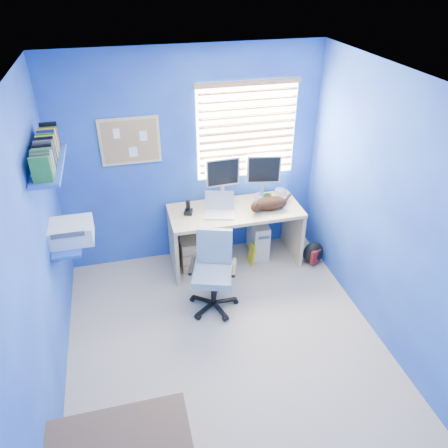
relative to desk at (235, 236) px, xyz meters
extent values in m
cube|color=tan|center=(-0.44, -1.26, -0.37)|extent=(3.00, 3.20, 0.00)
cube|color=white|center=(-0.44, -1.26, 2.13)|extent=(3.00, 3.20, 0.00)
cube|color=#2033A0|center=(-0.44, 0.34, 0.88)|extent=(3.00, 0.01, 2.50)
cube|color=#2033A0|center=(-0.44, -2.86, 0.88)|extent=(3.00, 0.01, 2.50)
cube|color=#2033A0|center=(-1.94, -1.26, 0.88)|extent=(0.01, 3.20, 2.50)
cube|color=#2033A0|center=(1.06, -1.26, 0.88)|extent=(0.01, 3.20, 2.50)
cube|color=#D6B77A|center=(0.00, 0.00, 0.00)|extent=(1.53, 0.65, 0.74)
cube|color=silver|center=(-0.21, -0.07, 0.48)|extent=(0.39, 0.34, 0.22)
cube|color=silver|center=(-0.09, 0.26, 0.64)|extent=(0.41, 0.14, 0.54)
cube|color=silver|center=(0.39, 0.22, 0.64)|extent=(0.42, 0.19, 0.54)
cube|color=black|center=(-0.54, 0.04, 0.45)|extent=(0.12, 0.13, 0.17)
imported|color=#277027|center=(0.41, 0.07, 0.42)|extent=(0.10, 0.09, 0.10)
cylinder|color=silver|center=(0.63, 0.22, 0.41)|extent=(0.13, 0.13, 0.07)
ellipsoid|color=black|center=(0.40, -0.08, 0.44)|extent=(0.44, 0.32, 0.14)
cube|color=beige|center=(0.34, 0.13, -0.14)|extent=(0.21, 0.45, 0.45)
cube|color=tan|center=(-0.48, 0.01, -0.17)|extent=(0.35, 0.28, 0.41)
cube|color=yellow|center=(0.20, -0.07, -0.25)|extent=(0.03, 0.17, 0.24)
ellipsoid|color=black|center=(0.92, -0.27, -0.22)|extent=(0.31, 0.28, 0.29)
cylinder|color=black|center=(-0.44, -0.74, -0.34)|extent=(0.63, 0.63, 0.06)
cylinder|color=black|center=(-0.44, -0.74, -0.14)|extent=(0.06, 0.06, 0.33)
cube|color=#8EACC4|center=(-0.44, -0.74, 0.06)|extent=(0.51, 0.51, 0.08)
cube|color=#8EACC4|center=(-0.38, -0.55, 0.29)|extent=(0.37, 0.17, 0.39)
cube|color=white|center=(0.21, 0.33, 1.18)|extent=(1.15, 0.01, 1.10)
cube|color=#AC713F|center=(0.21, 0.30, 1.18)|extent=(1.10, 0.03, 1.00)
cube|color=#D6B77A|center=(-1.09, 0.33, 1.18)|extent=(0.64, 0.02, 0.52)
cube|color=tan|center=(-1.09, 0.32, 1.18)|extent=(0.58, 0.01, 0.46)
cube|color=blue|center=(-1.80, -0.51, 0.55)|extent=(0.26, 0.55, 0.03)
cube|color=silver|center=(-1.76, -0.51, 0.65)|extent=(0.42, 0.34, 0.18)
cube|color=blue|center=(-1.81, -0.51, 1.35)|extent=(0.24, 0.90, 0.03)
cube|color=navy|center=(-1.82, -0.51, 1.48)|extent=(0.15, 0.80, 0.22)
camera|label=1|loc=(-1.19, -4.20, 2.89)|focal=35.00mm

